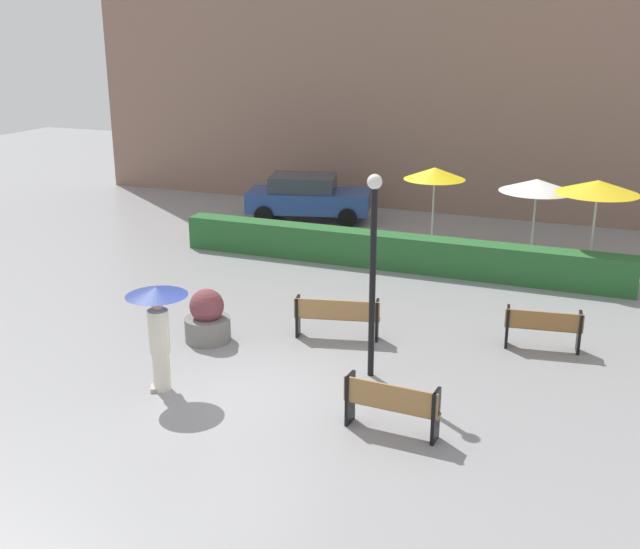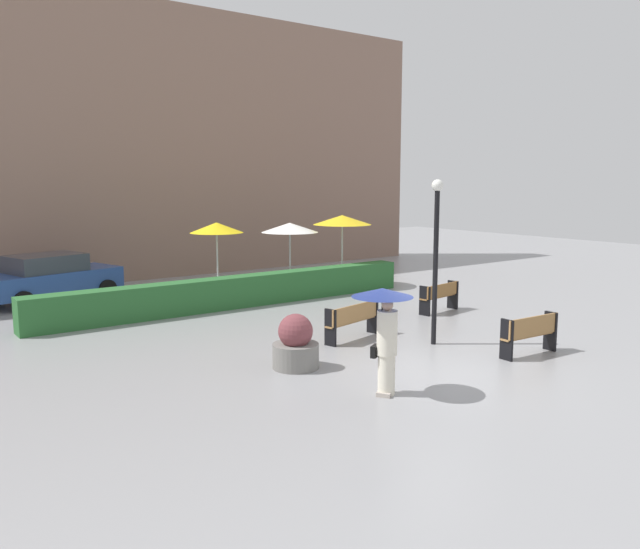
% 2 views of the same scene
% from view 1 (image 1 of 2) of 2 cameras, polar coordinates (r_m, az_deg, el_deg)
% --- Properties ---
extents(ground_plane, '(60.00, 60.00, 0.00)m').
position_cam_1_polar(ground_plane, '(14.69, -5.59, -8.49)').
color(ground_plane, gray).
extents(bench_near_right, '(1.64, 0.42, 0.92)m').
position_cam_1_polar(bench_near_right, '(13.04, 5.26, -9.43)').
color(bench_near_right, '#9E7242').
rests_on(bench_near_right, ground).
extents(bench_mid_center, '(1.86, 0.73, 0.90)m').
position_cam_1_polar(bench_mid_center, '(16.75, 1.26, -2.99)').
color(bench_mid_center, '#9E7242').
rests_on(bench_mid_center, ground).
extents(bench_far_right, '(1.60, 0.58, 0.87)m').
position_cam_1_polar(bench_far_right, '(16.83, 16.09, -3.68)').
color(bench_far_right, olive).
rests_on(bench_far_right, ground).
extents(pedestrian_with_umbrella, '(1.14, 1.14, 2.00)m').
position_cam_1_polar(pedestrian_with_umbrella, '(14.46, -11.81, -3.29)').
color(pedestrian_with_umbrella, silver).
rests_on(pedestrian_with_umbrella, ground).
extents(planter_pot, '(0.98, 0.98, 1.16)m').
position_cam_1_polar(planter_pot, '(16.81, -8.29, -3.25)').
color(planter_pot, slate).
rests_on(planter_pot, ground).
extents(lamp_post, '(0.28, 0.28, 3.96)m').
position_cam_1_polar(lamp_post, '(14.40, 3.92, 1.37)').
color(lamp_post, black).
rests_on(lamp_post, ground).
extents(patio_umbrella_yellow, '(1.83, 1.83, 2.51)m').
position_cam_1_polar(patio_umbrella_yellow, '(23.26, 8.43, 7.35)').
color(patio_umbrella_yellow, silver).
rests_on(patio_umbrella_yellow, ground).
extents(patio_umbrella_white, '(2.10, 2.10, 2.39)m').
position_cam_1_polar(patio_umbrella_white, '(22.72, 15.65, 6.33)').
color(patio_umbrella_white, silver).
rests_on(patio_umbrella_white, ground).
extents(patio_umbrella_yellow_far, '(2.16, 2.16, 2.66)m').
position_cam_1_polar(patio_umbrella_yellow_far, '(21.56, 19.76, 6.07)').
color(patio_umbrella_yellow_far, silver).
rests_on(patio_umbrella_yellow_far, ground).
extents(hedge_strip, '(12.75, 0.70, 0.97)m').
position_cam_1_polar(hedge_strip, '(21.70, 5.47, 1.70)').
color(hedge_strip, '#28602D').
rests_on(hedge_strip, ground).
extents(building_facade, '(28.00, 1.20, 10.83)m').
position_cam_1_polar(building_facade, '(28.33, 9.54, 15.46)').
color(building_facade, '#846656').
rests_on(building_facade, ground).
extents(parked_car, '(4.51, 2.79, 1.57)m').
position_cam_1_polar(parked_car, '(27.03, -0.94, 5.74)').
color(parked_car, '#28478C').
rests_on(parked_car, ground).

